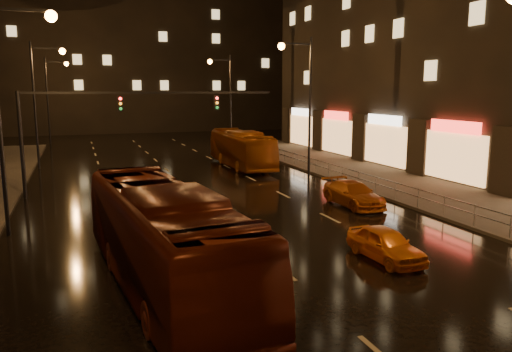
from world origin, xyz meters
The scene contains 9 objects.
ground centered at (0.00, 20.00, 0.00)m, with size 140.00×140.00×0.00m, color black.
sidewalk_right centered at (13.50, 15.00, 0.07)m, with size 7.00×70.00×0.15m, color #38332D.
building_distant centered at (4.00, 72.00, 18.00)m, with size 44.00×16.00×36.00m, color black.
traffic_signal centered at (-5.06, 20.00, 4.74)m, with size 15.31×0.32×6.20m.
railing_right centered at (10.20, 18.00, 0.90)m, with size 0.05×56.00×1.00m.
bus_red centered at (-4.16, 3.94, 1.66)m, with size 2.78×11.89×3.31m, color #5C1C0D.
bus_curb centered at (6.09, 27.52, 1.50)m, with size 2.52×10.77×3.00m, color #94460E.
taxi_near centered at (4.00, 3.81, 0.61)m, with size 1.44×3.58×1.22m, color orange.
taxi_far centered at (7.47, 11.99, 0.66)m, with size 1.84×4.51×1.31m, color #C65B12.
Camera 1 is at (-6.53, -11.32, 6.22)m, focal length 35.00 mm.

